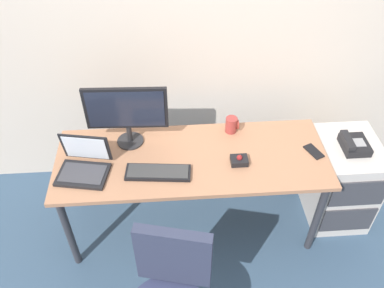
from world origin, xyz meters
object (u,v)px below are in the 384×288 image
Objects in this scene: coffee_mug at (232,125)px; keyboard at (158,172)px; trackball_mouse at (239,160)px; file_cabinet at (340,180)px; monitor_main at (126,112)px; cell_phone at (314,151)px; desk_phone at (354,144)px; laptop at (84,164)px.

keyboard is at bearing -143.98° from coffee_mug.
keyboard is 0.53m from trackball_mouse.
file_cabinet is 1.65m from monitor_main.
coffee_mug is 0.80× the size of cell_phone.
desk_phone is at bearing 7.81° from trackball_mouse.
laptop is 2.48× the size of cell_phone.
laptop is (-0.28, -0.25, -0.21)m from monitor_main.
monitor_main is 0.79m from trackball_mouse.
laptop reaches higher than cell_phone.
trackball_mouse is at bearing 163.48° from cell_phone.
file_cabinet is 0.94m from coffee_mug.
monitor_main is 1.52× the size of laptop.
monitor_main is at bearing 42.39° from laptop.
trackball_mouse is 0.96× the size of coffee_mug.
keyboard is 1.04m from cell_phone.
trackball_mouse is 0.77× the size of cell_phone.
trackball_mouse is (-0.80, -0.11, 0.01)m from desk_phone.
coffee_mug is (-0.81, 0.21, 0.05)m from desk_phone.
monitor_main is at bearing 160.44° from trackball_mouse.
monitor_main is (-1.51, 0.14, 0.25)m from desk_phone.
keyboard is 2.97× the size of cell_phone.
cell_phone is at bearing 7.09° from trackball_mouse.
laptop is 3.21× the size of trackball_mouse.
file_cabinet is at bearing 63.22° from desk_phone.
trackball_mouse reaches higher than cell_phone.
trackball_mouse is (-0.81, -0.13, 0.39)m from file_cabinet.
monitor_main reaches higher than desk_phone.
desk_phone reaches higher than cell_phone.
cell_phone is at bearing -25.94° from coffee_mug.
monitor_main reaches higher than trackball_mouse.
coffee_mug is 0.58m from cell_phone.
file_cabinet is 0.38m from desk_phone.
laptop reaches higher than keyboard.
desk_phone is at bearing -5.38° from monitor_main.
trackball_mouse is (0.71, -0.25, -0.24)m from monitor_main.
laptop is at bearing 179.93° from trackball_mouse.
trackball_mouse is at bearing -88.94° from coffee_mug.
desk_phone reaches higher than file_cabinet.
laptop is (-1.80, -0.13, 0.43)m from file_cabinet.
desk_phone is at bearing -14.54° from cell_phone.
trackball_mouse is (0.52, 0.06, 0.01)m from keyboard.
laptop reaches higher than desk_phone.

